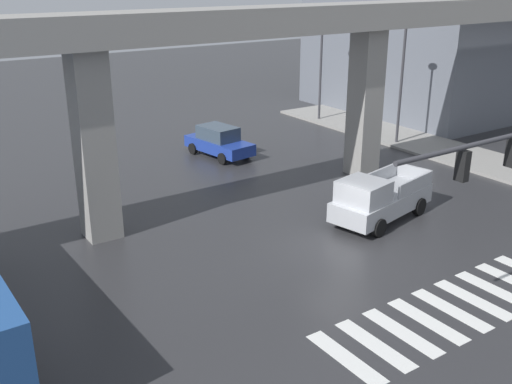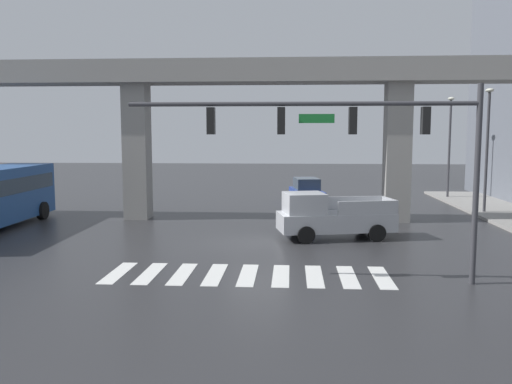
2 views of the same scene
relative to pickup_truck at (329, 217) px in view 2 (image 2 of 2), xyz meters
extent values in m
plane|color=#2D2D30|center=(-3.13, -1.23, -0.99)|extent=(120.00, 120.00, 0.00)
cube|color=silver|center=(-7.53, -6.40, -0.98)|extent=(0.55, 2.80, 0.01)
cube|color=silver|center=(-6.43, -6.40, -0.98)|extent=(0.55, 2.80, 0.01)
cube|color=silver|center=(-5.33, -6.40, -0.98)|extent=(0.55, 2.80, 0.01)
cube|color=silver|center=(-4.23, -6.40, -0.98)|extent=(0.55, 2.80, 0.01)
cube|color=silver|center=(-3.13, -6.40, -0.98)|extent=(0.55, 2.80, 0.01)
cube|color=silver|center=(-2.03, -6.40, -0.98)|extent=(0.55, 2.80, 0.01)
cube|color=silver|center=(-0.93, -6.40, -0.98)|extent=(0.55, 2.80, 0.01)
cube|color=silver|center=(0.17, -6.40, -0.98)|extent=(0.55, 2.80, 0.01)
cube|color=silver|center=(1.27, -6.40, -0.98)|extent=(0.55, 2.80, 0.01)
cube|color=gray|center=(-3.13, 5.08, 6.95)|extent=(56.34, 2.24, 1.20)
cube|color=gray|center=(-10.14, 5.08, 2.68)|extent=(1.30, 1.30, 7.34)
cube|color=gray|center=(3.88, 5.08, 2.68)|extent=(1.30, 1.30, 7.34)
cube|color=#A8AAAF|center=(0.29, 0.06, -0.21)|extent=(5.38, 2.92, 0.80)
cube|color=#A8AAAF|center=(-1.12, -0.24, 0.64)|extent=(2.03, 2.06, 0.90)
cube|color=#3F5160|center=(-1.58, -0.34, 0.64)|extent=(0.45, 1.66, 0.77)
cube|color=#A8AAAF|center=(1.60, -0.55, 0.49)|extent=(2.61, 0.65, 0.60)
cube|color=#A8AAAF|center=(1.23, 1.16, 0.49)|extent=(2.61, 0.65, 0.60)
cube|color=#A8AAAF|center=(2.74, 0.58, 0.49)|extent=(0.46, 1.73, 0.60)
cylinder|color=black|center=(-1.06, -1.15, -0.61)|extent=(0.80, 0.43, 0.76)
cylinder|color=black|center=(-1.44, 0.62, -0.61)|extent=(0.80, 0.43, 0.76)
cylinder|color=black|center=(2.03, -0.49, -0.61)|extent=(0.80, 0.43, 0.76)
cylinder|color=black|center=(1.65, 1.27, -0.61)|extent=(0.80, 0.43, 0.76)
cube|color=#2D3D4C|center=(-16.56, 6.00, 0.99)|extent=(2.25, 0.12, 1.49)
cylinder|color=black|center=(-15.31, 4.44, -0.51)|extent=(0.37, 0.97, 0.96)
cube|color=#1E3899|center=(-0.67, 11.85, -0.35)|extent=(2.39, 4.52, 0.64)
cube|color=#384756|center=(-0.69, 11.95, 0.35)|extent=(1.81, 2.44, 0.76)
cylinder|color=black|center=(0.38, 10.66, -0.67)|extent=(0.33, 0.67, 0.64)
cylinder|color=black|center=(-1.32, 10.40, -0.67)|extent=(0.33, 0.67, 0.64)
cylinder|color=black|center=(-0.02, 13.29, -0.67)|extent=(0.33, 0.67, 0.64)
cylinder|color=black|center=(-1.72, 13.03, -0.67)|extent=(0.33, 0.67, 0.64)
cylinder|color=#38383D|center=(3.97, -6.95, 2.11)|extent=(0.18, 0.18, 6.20)
cylinder|color=#38383D|center=(-1.43, -6.95, 4.61)|extent=(10.80, 0.14, 0.14)
cube|color=black|center=(2.37, -6.95, 4.09)|extent=(0.24, 0.32, 0.84)
sphere|color=red|center=(2.37, -6.95, 4.35)|extent=(0.17, 0.17, 0.17)
cube|color=black|center=(0.17, -6.95, 4.09)|extent=(0.24, 0.32, 0.84)
sphere|color=red|center=(0.17, -6.95, 4.35)|extent=(0.17, 0.17, 0.17)
cube|color=black|center=(-2.03, -6.95, 4.09)|extent=(0.24, 0.32, 0.84)
sphere|color=red|center=(-2.03, -6.95, 4.35)|extent=(0.17, 0.17, 0.17)
cube|color=black|center=(-4.23, -6.95, 4.09)|extent=(0.24, 0.32, 0.84)
sphere|color=red|center=(-4.23, -6.95, 4.35)|extent=(0.17, 0.17, 0.17)
cube|color=#19722D|center=(-0.94, -6.95, 4.16)|extent=(1.10, 0.04, 0.28)
cylinder|color=#38383D|center=(9.53, 7.92, 2.51)|extent=(0.16, 0.16, 7.00)
ellipsoid|color=beige|center=(9.53, 7.92, 6.13)|extent=(0.44, 0.70, 0.24)
cylinder|color=#38383D|center=(9.53, 15.28, 2.51)|extent=(0.16, 0.16, 7.00)
ellipsoid|color=beige|center=(9.53, 15.28, 6.13)|extent=(0.44, 0.70, 0.24)
camera|label=1|loc=(-17.22, -16.35, 8.96)|focal=41.81mm
camera|label=2|loc=(-1.72, -23.66, 3.72)|focal=37.45mm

